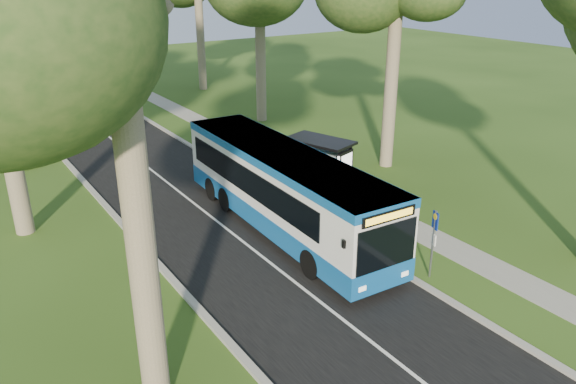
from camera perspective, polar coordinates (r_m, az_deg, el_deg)
name	(u,v)px	position (r m, az deg, el deg)	size (l,w,h in m)	color
ground	(348,242)	(22.43, 6.16, -5.04)	(120.00, 120.00, 0.00)	#2B4816
road	(168,183)	(28.79, -12.10, 0.90)	(7.00, 100.00, 0.02)	black
kerb_east	(230,169)	(30.10, -5.95, 2.33)	(0.25, 100.00, 0.12)	#9E9B93
kerb_west	(98,197)	(27.82, -18.78, -0.47)	(0.25, 100.00, 0.12)	#9E9B93
centre_line	(168,183)	(28.79, -12.11, 0.92)	(0.12, 100.00, 0.01)	white
footpath	(277,160)	(31.53, -1.12, 3.27)	(1.50, 100.00, 0.02)	gray
bus	(283,190)	(22.63, -0.47, 0.17)	(3.07, 12.69, 3.34)	white
bus_stop_sign	(434,236)	(19.83, 14.58, -4.39)	(0.16, 0.35, 2.53)	gray
bus_shelter	(328,158)	(26.09, 4.04, 3.50)	(2.56, 3.48, 2.67)	black
litter_bin	(321,201)	(24.98, 3.35, -0.87)	(0.50, 0.50, 0.88)	black
car_white	(11,144)	(35.05, -26.33, 4.35)	(2.03, 5.04, 1.72)	silver
car_silver	(4,108)	(45.27, -26.86, 7.66)	(1.51, 4.32, 1.42)	#A9ABB0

